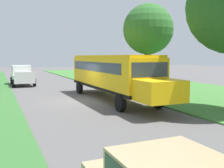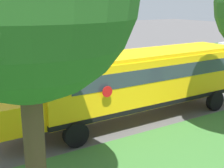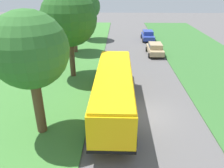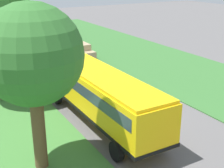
% 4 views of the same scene
% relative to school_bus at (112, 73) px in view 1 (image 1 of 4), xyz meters
% --- Properties ---
extents(ground_plane, '(120.00, 120.00, 0.00)m').
position_rel_school_bus_xyz_m(ground_plane, '(2.31, -0.49, -1.92)').
color(ground_plane, '#565454').
extents(grass_verge, '(12.00, 80.00, 0.08)m').
position_rel_school_bus_xyz_m(grass_verge, '(-7.69, -0.49, -1.88)').
color(grass_verge, '#3D7533').
rests_on(grass_verge, ground).
extents(school_bus, '(2.84, 12.42, 3.16)m').
position_rel_school_bus_xyz_m(school_bus, '(0.00, 0.00, 0.00)').
color(school_bus, yellow).
rests_on(school_bus, ground).
extents(pickup_truck, '(2.28, 5.40, 2.10)m').
position_rel_school_bus_xyz_m(pickup_truck, '(5.01, -12.87, -0.85)').
color(pickup_truck, silver).
rests_on(pickup_truck, ground).
extents(oak_tree_beside_bus, '(4.32, 4.32, 7.56)m').
position_rel_school_bus_xyz_m(oak_tree_beside_bus, '(-4.55, -2.60, 3.52)').
color(oak_tree_beside_bus, brown).
rests_on(oak_tree_beside_bus, ground).
extents(stop_sign, '(0.08, 0.68, 2.74)m').
position_rel_school_bus_xyz_m(stop_sign, '(-2.29, -9.17, -0.19)').
color(stop_sign, gray).
rests_on(stop_sign, ground).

